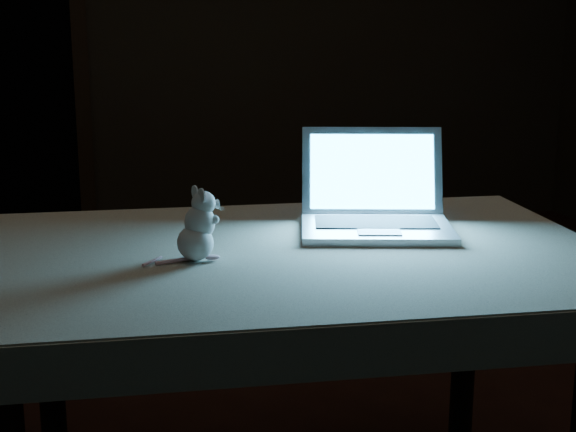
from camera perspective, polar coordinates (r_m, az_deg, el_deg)
name	(u,v)px	position (r m, az deg, el deg)	size (l,w,h in m)	color
table	(287,400)	(1.92, -0.10, -12.46)	(1.28, 0.82, 0.69)	black
tablecloth	(280,274)	(1.78, -0.55, -3.99)	(1.38, 0.92, 0.09)	#C0B79F
laptop	(378,183)	(1.92, 6.16, 2.24)	(0.35, 0.30, 0.24)	silver
plush_mouse	(195,224)	(1.71, -6.39, -0.58)	(0.11, 0.11, 0.15)	silver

